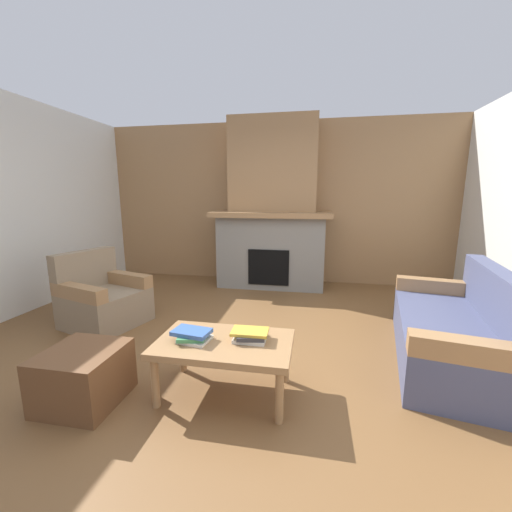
# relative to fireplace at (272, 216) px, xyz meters

# --- Properties ---
(ground) EXTENTS (9.00, 9.00, 0.00)m
(ground) POSITION_rel_fireplace_xyz_m (0.00, -2.62, -1.16)
(ground) COLOR brown
(wall_back_wood_panel) EXTENTS (6.00, 0.12, 2.70)m
(wall_back_wood_panel) POSITION_rel_fireplace_xyz_m (0.00, 0.38, 0.19)
(wall_back_wood_panel) COLOR #997047
(wall_back_wood_panel) RESTS_ON ground
(fireplace) EXTENTS (1.90, 0.82, 2.70)m
(fireplace) POSITION_rel_fireplace_xyz_m (0.00, 0.00, 0.00)
(fireplace) COLOR gray
(fireplace) RESTS_ON ground
(couch) EXTENTS (1.16, 1.93, 0.85)m
(couch) POSITION_rel_fireplace_xyz_m (1.98, -2.19, -0.88)
(couch) COLOR #474C6B
(couch) RESTS_ON ground
(armchair) EXTENTS (0.94, 0.94, 0.85)m
(armchair) POSITION_rel_fireplace_xyz_m (-1.72, -2.01, -0.87)
(armchair) COLOR #847056
(armchair) RESTS_ON ground
(coffee_table) EXTENTS (1.00, 0.60, 0.43)m
(coffee_table) POSITION_rel_fireplace_xyz_m (0.05, -3.04, -0.79)
(coffee_table) COLOR #997047
(coffee_table) RESTS_ON ground
(ottoman) EXTENTS (0.52, 0.52, 0.40)m
(ottoman) POSITION_rel_fireplace_xyz_m (-0.93, -3.32, -0.96)
(ottoman) COLOR brown
(ottoman) RESTS_ON ground
(book_stack_near_edge) EXTENTS (0.29, 0.22, 0.08)m
(book_stack_near_edge) POSITION_rel_fireplace_xyz_m (-0.18, -3.08, -0.69)
(book_stack_near_edge) COLOR beige
(book_stack_near_edge) RESTS_ON coffee_table
(book_stack_center) EXTENTS (0.27, 0.24, 0.08)m
(book_stack_center) POSITION_rel_fireplace_xyz_m (0.24, -3.00, -0.69)
(book_stack_center) COLOR beige
(book_stack_center) RESTS_ON coffee_table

